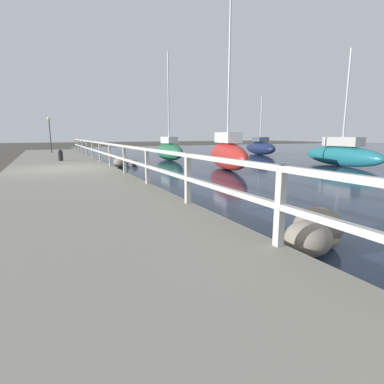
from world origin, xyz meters
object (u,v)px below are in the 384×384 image
Objects in this scene: sailboat_red at (227,154)px; mooring_bollard at (61,155)px; sailboat_navy at (260,147)px; sailboat_teal at (341,154)px; sailboat_green at (169,150)px; dock_lamp at (49,126)px.

mooring_bollard is at bearing 156.15° from sailboat_red.
sailboat_navy is 9.80m from sailboat_teal.
sailboat_green is at bearing 140.04° from sailboat_teal.
sailboat_teal is 6.63m from sailboat_red.
sailboat_green reaches higher than dock_lamp.
sailboat_red reaches higher than sailboat_navy.
sailboat_navy reaches higher than dock_lamp.
mooring_bollard is 15.26m from sailboat_teal.
sailboat_teal is (14.01, -14.67, -1.72)m from dock_lamp.
sailboat_green is (6.96, -7.15, -1.70)m from dock_lamp.
sailboat_navy is (15.84, 2.93, 0.02)m from mooring_bollard.
dock_lamp is at bearing 140.55° from sailboat_teal.
sailboat_navy is 0.65× the size of sailboat_red.
sailboat_red reaches higher than sailboat_green.
mooring_bollard is 0.12× the size of sailboat_navy.
sailboat_red is (-6.51, 1.26, 0.12)m from sailboat_teal.
sailboat_green reaches higher than sailboat_teal.
sailboat_green is at bearing 7.45° from mooring_bollard.
sailboat_green reaches higher than mooring_bollard.
sailboat_green is at bearing -45.78° from dock_lamp.
dock_lamp is 0.35× the size of sailboat_red.
dock_lamp is at bearing 175.09° from sailboat_navy.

